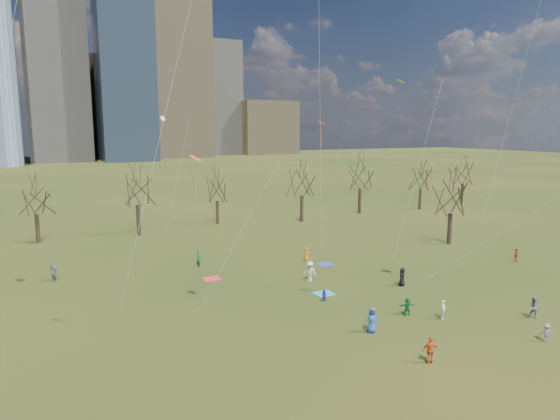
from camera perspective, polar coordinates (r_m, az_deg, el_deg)
name	(u,v)px	position (r m, az deg, el deg)	size (l,w,h in m)	color
ground	(359,338)	(35.15, 8.97, -14.27)	(500.00, 500.00, 0.00)	black
downtown_skyline	(69,68)	(238.67, -22.97, 14.67)	(212.50, 78.00, 118.00)	slate
bare_tree_row	(195,189)	(66.56, -9.73, 2.42)	(113.04, 29.80, 9.50)	black
blanket_teal	(324,294)	(43.42, 5.04, -9.49)	(1.60, 1.50, 0.03)	teal
blanket_navy	(326,264)	(52.37, 5.22, -6.18)	(1.60, 1.50, 0.03)	#233CA7
blanket_crimson	(212,279)	(47.66, -7.75, -7.81)	(1.60, 1.50, 0.03)	red
person_0	(372,320)	(35.84, 10.45, -12.28)	(0.88, 0.57, 1.79)	#254CA3
person_1	(443,310)	(39.51, 18.14, -10.76)	(0.54, 0.35, 1.47)	silver
person_3	(546,333)	(38.28, 28.14, -12.27)	(0.81, 0.47, 1.26)	slate
person_4	(430,350)	(32.36, 16.82, -15.10)	(0.98, 0.41, 1.68)	#DB5018
person_5	(407,306)	(39.53, 14.34, -10.61)	(1.33, 0.42, 1.43)	#197038
person_6	(402,277)	(46.39, 13.79, -7.42)	(0.82, 0.53, 1.67)	black
person_8	(324,295)	(41.34, 5.07, -9.71)	(0.52, 0.41, 1.07)	#372AB7
person_9	(310,271)	(46.52, 3.45, -7.00)	(1.19, 0.69, 1.85)	white
person_10	(516,255)	(58.66, 25.37, -4.68)	(0.81, 0.34, 1.38)	#B42719
person_11	(54,273)	(50.92, -24.45, -6.52)	(1.51, 0.48, 1.63)	slate
person_12	(306,254)	(53.54, 3.02, -5.03)	(0.70, 0.45, 1.42)	orange
person_13	(199,258)	(51.73, -9.27, -5.46)	(0.65, 0.43, 1.78)	#197247
person_14	(534,308)	(42.14, 27.06, -9.93)	(0.81, 0.63, 1.67)	slate
kites_airborne	(309,123)	(45.66, 3.29, 9.90)	(62.85, 41.49, 33.87)	#FF4D15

